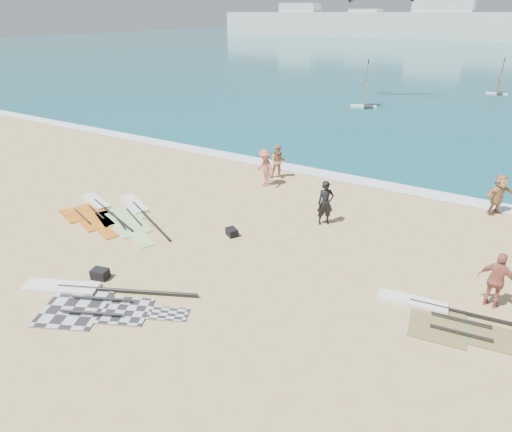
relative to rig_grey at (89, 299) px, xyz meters
The scene contains 17 objects.
ground 4.21m from the rig_grey, 30.76° to the left, with size 300.00×300.00×0.00m, color tan.
sea 134.20m from the rig_grey, 88.46° to the left, with size 300.00×240.00×0.06m, color #0E5563.
surf_line 14.90m from the rig_grey, 75.95° to the left, with size 300.00×1.20×0.04m, color white.
far_town 152.70m from the rig_grey, 94.55° to the left, with size 160.00×8.00×12.00m.
rig_grey is the anchor object (origin of this frame).
rig_green 6.16m from the rig_grey, 123.30° to the left, with size 5.03×3.64×0.20m.
rig_orange 10.86m from the rig_grey, 26.15° to the left, with size 4.90×2.15×0.19m.
rig_red 6.86m from the rig_grey, 138.30° to the left, with size 4.95×2.98×0.20m.
gear_bag_near 1.22m from the rig_grey, 121.91° to the left, with size 0.54×0.40×0.35m, color black.
gear_bag_far 6.05m from the rig_grey, 75.96° to the left, with size 0.52×0.36×0.31m, color black.
person_wetsuit 9.80m from the rig_grey, 64.31° to the left, with size 0.70×0.46×1.92m, color black.
beachgoer_left 12.71m from the rig_grey, 90.41° to the left, with size 0.90×0.70×1.84m, color tan.
beachgoer_mid 11.41m from the rig_grey, 90.86° to the left, with size 1.25×0.72×1.93m, color #AF5E51.
beachgoer_back 12.50m from the rig_grey, 29.70° to the left, with size 1.08×0.45×1.84m, color #B36152.
beachgoer_right 17.16m from the rig_grey, 52.80° to the left, with size 1.72×0.55×1.86m, color tan.
windsurfer_left 33.73m from the rig_grey, 93.77° to the left, with size 2.49×2.77×4.37m.
windsurfer_centre 48.70m from the rig_grey, 80.49° to the left, with size 2.19×2.62×3.92m.
Camera 1 is at (6.53, -8.84, 8.17)m, focal length 30.00 mm.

